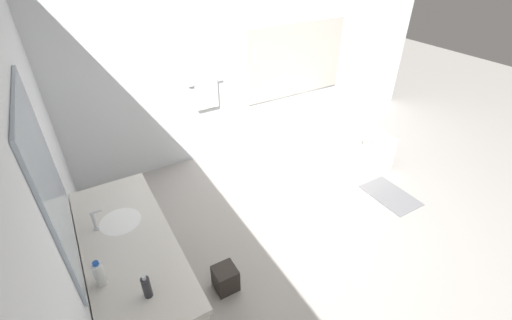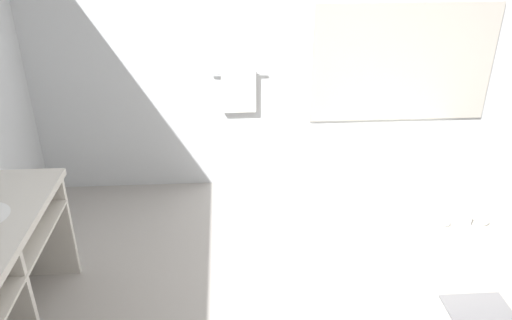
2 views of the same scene
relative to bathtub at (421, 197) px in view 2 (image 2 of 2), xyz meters
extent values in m
cube|color=silver|center=(-1.23, 0.90, 1.07)|extent=(7.40, 0.06, 2.70)
cube|color=#B7B2A8|center=(0.00, 0.85, 0.93)|extent=(1.70, 0.02, 1.10)
cylinder|color=silver|center=(-1.53, 0.83, 0.87)|extent=(0.50, 0.02, 0.02)
cube|color=silver|center=(-1.53, 0.82, 0.70)|extent=(0.32, 0.04, 0.40)
cube|color=silver|center=(-3.09, -0.46, 0.14)|extent=(0.60, 0.04, 0.84)
cylinder|color=silver|center=(-3.05, -0.86, 0.44)|extent=(0.13, 0.46, 0.13)
cube|color=silver|center=(0.00, 0.00, -0.02)|extent=(1.02, 1.71, 0.50)
ellipsoid|color=white|center=(0.00, 0.00, 0.08)|extent=(0.74, 1.23, 0.30)
cube|color=silver|center=(0.00, -0.76, 0.29)|extent=(0.04, 0.07, 0.12)
sphere|color=silver|center=(-0.14, -0.76, 0.26)|extent=(0.06, 0.06, 0.06)
sphere|color=silver|center=(0.14, -0.76, 0.26)|extent=(0.06, 0.06, 0.06)
camera|label=1|loc=(-3.17, -3.33, 2.55)|focal=24.00mm
camera|label=2|loc=(-1.65, -3.57, 2.21)|focal=35.00mm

